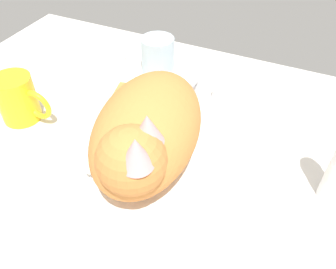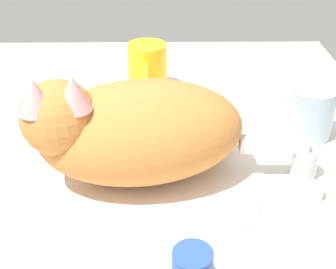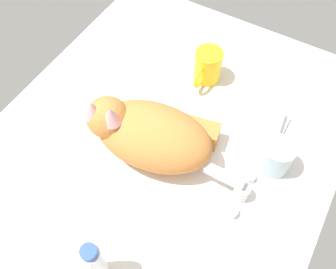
{
  "view_description": "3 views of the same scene",
  "coord_description": "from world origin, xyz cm",
  "views": [
    {
      "loc": [
        20.28,
        -36.54,
        44.9
      ],
      "look_at": [
        2.39,
        2.56,
        4.93
      ],
      "focal_mm": 37.19,
      "sensor_mm": 36.0,
      "label": 1
    },
    {
      "loc": [
        53.32,
        2.89,
        39.16
      ],
      "look_at": [
        -1.56,
        3.58,
        5.95
      ],
      "focal_mm": 49.45,
      "sensor_mm": 36.0,
      "label": 2
    },
    {
      "loc": [
        37.74,
        25.63,
        78.45
      ],
      "look_at": [
        -2.9,
        2.16,
        5.9
      ],
      "focal_mm": 39.62,
      "sensor_mm": 36.0,
      "label": 3
    }
  ],
  "objects": [
    {
      "name": "coffee_mug",
      "position": [
        -27.96,
        0.36,
        4.63
      ],
      "size": [
        11.7,
        7.41,
        9.26
      ],
      "color": "yellow",
      "rests_on": "ground_plane"
    },
    {
      "name": "sink_basin",
      "position": [
        0.0,
        0.0,
        0.3
      ],
      "size": [
        34.35,
        34.35,
        0.6
      ],
      "primitive_type": "cylinder",
      "color": "white",
      "rests_on": "ground_plane"
    },
    {
      "name": "soap_bar",
      "position": [
        -21.42,
        22.12,
        2.34
      ],
      "size": [
        7.45,
        4.79,
        2.27
      ],
      "primitive_type": "cube",
      "rotation": [
        0.0,
        0.0,
        0.11
      ],
      "color": "white",
      "rests_on": "soap_dish"
    },
    {
      "name": "ground_plane",
      "position": [
        0.0,
        0.0,
        -1.5
      ],
      "size": [
        110.0,
        82.5,
        3.0
      ],
      "primitive_type": "cube",
      "color": "silver"
    },
    {
      "name": "cat",
      "position": [
        0.06,
        -1.39,
        7.82
      ],
      "size": [
        22.54,
        30.62,
        16.86
      ],
      "color": "#D17F3D",
      "rests_on": "sink_basin"
    },
    {
      "name": "rinse_cup",
      "position": [
        -11.0,
        26.25,
        4.23
      ],
      "size": [
        7.46,
        7.46,
        8.47
      ],
      "color": "silver",
      "rests_on": "ground_plane"
    },
    {
      "name": "faucet",
      "position": [
        0.0,
        21.32,
        2.83
      ],
      "size": [
        12.71,
        11.21,
        6.3
      ],
      "color": "silver",
      "rests_on": "ground_plane"
    },
    {
      "name": "soap_dish",
      "position": [
        -21.42,
        22.12,
        0.6
      ],
      "size": [
        9.0,
        6.4,
        1.2
      ],
      "primitive_type": "cube",
      "color": "white",
      "rests_on": "ground_plane"
    }
  ]
}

